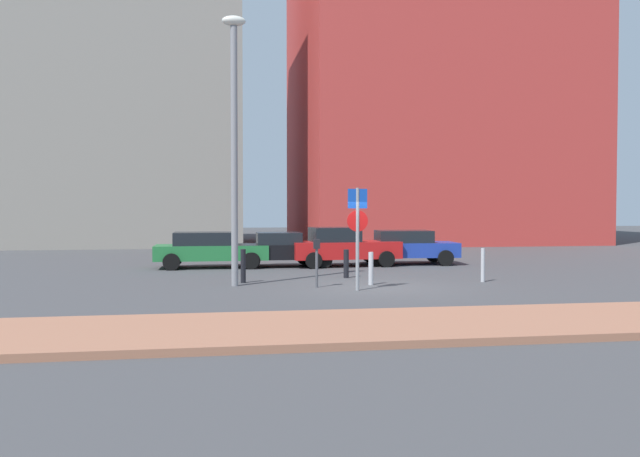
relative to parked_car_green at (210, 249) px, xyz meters
The scene contains 15 objects.
ground_plane 8.63m from the parked_car_green, 55.79° to the right, with size 120.00×120.00×0.00m, color #424244.
sidewalk_brick 14.32m from the parked_car_green, 70.25° to the right, with size 40.00×3.38×0.14m, color #9E664C.
parked_car_green is the anchor object (origin of this frame).
parked_car_black 2.94m from the parked_car_green, ahead, with size 4.12×1.96×1.37m.
parked_car_red 5.26m from the parked_car_green, ahead, with size 4.43×2.15×1.56m.
parked_car_blue 8.03m from the parked_car_green, ahead, with size 4.23×2.29×1.41m.
parking_sign_post 8.83m from the parked_car_green, 61.37° to the right, with size 0.60×0.10×2.89m.
parking_meter 7.52m from the parked_car_green, 65.03° to the right, with size 0.18×0.14×1.42m.
street_lamp 7.26m from the parked_car_green, 82.38° to the right, with size 0.70×0.36×8.00m.
traffic_bollard_near 8.10m from the parked_car_green, 52.80° to the right, with size 0.15×0.15×1.00m, color #B7B7BC.
traffic_bollard_mid 6.34m from the parked_car_green, 44.17° to the right, with size 0.18×0.18×0.95m, color black.
traffic_bollard_far 5.42m from the parked_car_green, 78.35° to the right, with size 0.16×0.16×1.05m, color black.
traffic_bollard_edge 10.61m from the parked_car_green, 36.18° to the right, with size 0.12×0.12×1.07m, color #B7B7BC.
building_colorful_midrise 28.55m from the parked_car_green, 51.96° to the left, with size 18.73×17.51×28.56m, color #BF3833.
building_under_construction 20.96m from the parked_car_green, 106.52° to the left, with size 14.11×11.10×21.11m, color gray.
Camera 1 is at (-4.52, -18.08, 2.31)m, focal length 35.78 mm.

